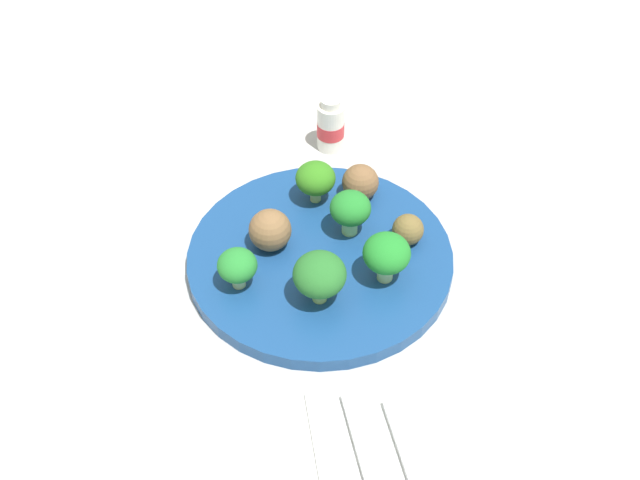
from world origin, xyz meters
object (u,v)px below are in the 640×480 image
broccoli_floret_front_left (316,179)px  meatball_near_rim (360,182)px  meatball_back_left (408,229)px  yogurt_bottle (331,126)px  broccoli_floret_back_left (350,209)px  broccoli_floret_far_rim (320,275)px  plate (320,259)px  broccoli_floret_near_rim (237,266)px  meatball_mid_right (270,230)px  knife (369,472)px  napkin (387,465)px  fork (411,467)px  broccoli_floret_front_right (387,254)px

broccoli_floret_front_left → meatball_near_rim: broccoli_floret_front_left is taller
meatball_back_left → yogurt_bottle: 0.20m
broccoli_floret_back_left → meatball_near_rim: size_ratio=1.27×
broccoli_floret_far_rim → meatball_near_rim: bearing=152.1°
plate → yogurt_bottle: (-0.19, 0.05, 0.02)m
broccoli_floret_near_rim → broccoli_floret_far_rim: bearing=65.7°
meatball_back_left → yogurt_bottle: size_ratio=0.48×
broccoli_floret_near_rim → meatball_back_left: size_ratio=1.34×
meatball_mid_right → broccoli_floret_front_left: bearing=135.2°
broccoli_floret_back_left → meatball_back_left: (0.03, 0.06, -0.02)m
meatball_back_left → knife: meatball_back_left is taller
plate → knife: size_ratio=1.93×
broccoli_floret_far_rim → broccoli_floret_near_rim: bearing=-114.3°
napkin → fork: bearing=65.1°
meatball_mid_right → knife: meatball_mid_right is taller
yogurt_bottle → knife: bearing=-7.6°
broccoli_floret_far_rim → knife: 0.19m
plate → napkin: bearing=2.4°
napkin → knife: knife is taller
broccoli_floret_front_right → yogurt_bottle: broccoli_floret_front_right is taller
broccoli_floret_far_rim → meatball_mid_right: size_ratio=1.28×
broccoli_floret_back_left → broccoli_floret_far_rim: bearing=-30.0°
plate → fork: plate is taller
meatball_mid_right → meatball_near_rim: meatball_mid_right is taller
meatball_near_rim → fork: (0.33, -0.03, -0.03)m
broccoli_floret_back_left → napkin: 0.28m
napkin → broccoli_floret_front_right: bearing=166.4°
knife → meatball_mid_right: bearing=-171.5°
meatball_back_left → plate: bearing=-89.7°
plate → broccoli_floret_far_rim: 0.08m
plate → broccoli_floret_back_left: broccoli_floret_back_left is taller
broccoli_floret_back_left → knife: 0.28m
broccoli_floret_near_rim → meatball_mid_right: bearing=140.7°
knife → yogurt_bottle: yogurt_bottle is taller
broccoli_floret_back_left → meatball_back_left: bearing=66.1°
plate → meatball_near_rim: 0.10m
meatball_back_left → yogurt_bottle: yogurt_bottle is taller
broccoli_floret_back_left → fork: bearing=-1.9°
meatball_near_rim → yogurt_bottle: yogurt_bottle is taller
fork → yogurt_bottle: 0.45m
broccoli_floret_front_left → broccoli_floret_far_rim: bearing=-9.5°
broccoli_floret_back_left → meatball_near_rim: 0.06m
broccoli_floret_front_right → napkin: (0.20, -0.05, -0.05)m
meatball_near_rim → yogurt_bottle: size_ratio=0.59×
meatball_near_rim → fork: bearing=-5.7°
broccoli_floret_far_rim → napkin: bearing=7.1°
plate → broccoli_floret_front_right: broccoli_floret_front_right is taller
knife → plate: bearing=178.2°
broccoli_floret_back_left → fork: broccoli_floret_back_left is taller
broccoli_floret_near_rim → meatball_back_left: broccoli_floret_near_rim is taller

